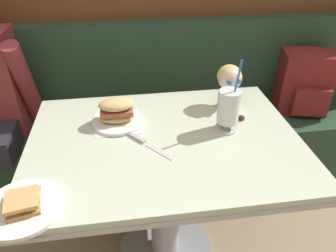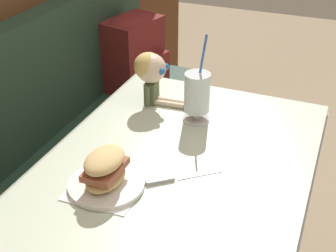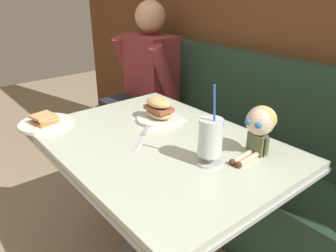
{
  "view_description": "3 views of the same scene",
  "coord_description": "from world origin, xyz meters",
  "px_view_note": "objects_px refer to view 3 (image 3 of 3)",
  "views": [
    {
      "loc": [
        -0.14,
        -0.88,
        1.5
      ],
      "look_at": [
        0.01,
        0.14,
        0.82
      ],
      "focal_mm": 34.36,
      "sensor_mm": 36.0,
      "label": 1
    },
    {
      "loc": [
        -1.09,
        -0.23,
        1.58
      ],
      "look_at": [
        0.1,
        0.25,
        0.8
      ],
      "focal_mm": 49.49,
      "sensor_mm": 36.0,
      "label": 2
    },
    {
      "loc": [
        1.0,
        -0.59,
        1.36
      ],
      "look_at": [
        0.04,
        0.19,
        0.82
      ],
      "focal_mm": 35.15,
      "sensor_mm": 36.0,
      "label": 3
    }
  ],
  "objects_px": {
    "sandwich_plate": "(159,111)",
    "diner_patron": "(147,76)",
    "milkshake_glass": "(210,139)",
    "seated_doll": "(260,124)",
    "toast_plate": "(45,122)",
    "butter_knife": "(144,135)"
  },
  "relations": [
    {
      "from": "milkshake_glass",
      "to": "diner_patron",
      "type": "bearing_deg",
      "value": 154.55
    },
    {
      "from": "sandwich_plate",
      "to": "butter_knife",
      "type": "relative_size",
      "value": 1.14
    },
    {
      "from": "toast_plate",
      "to": "diner_patron",
      "type": "distance_m",
      "value": 0.98
    },
    {
      "from": "butter_knife",
      "to": "seated_doll",
      "type": "relative_size",
      "value": 0.87
    },
    {
      "from": "milkshake_glass",
      "to": "seated_doll",
      "type": "height_order",
      "value": "milkshake_glass"
    },
    {
      "from": "diner_patron",
      "to": "sandwich_plate",
      "type": "bearing_deg",
      "value": -31.78
    },
    {
      "from": "butter_knife",
      "to": "toast_plate",
      "type": "bearing_deg",
      "value": -143.02
    },
    {
      "from": "toast_plate",
      "to": "butter_knife",
      "type": "bearing_deg",
      "value": 36.98
    },
    {
      "from": "milkshake_glass",
      "to": "seated_doll",
      "type": "bearing_deg",
      "value": 72.01
    },
    {
      "from": "toast_plate",
      "to": "milkshake_glass",
      "type": "relative_size",
      "value": 0.79
    },
    {
      "from": "milkshake_glass",
      "to": "sandwich_plate",
      "type": "height_order",
      "value": "milkshake_glass"
    },
    {
      "from": "toast_plate",
      "to": "seated_doll",
      "type": "bearing_deg",
      "value": 33.71
    },
    {
      "from": "toast_plate",
      "to": "seated_doll",
      "type": "relative_size",
      "value": 1.13
    },
    {
      "from": "toast_plate",
      "to": "milkshake_glass",
      "type": "height_order",
      "value": "milkshake_glass"
    },
    {
      "from": "sandwich_plate",
      "to": "butter_knife",
      "type": "bearing_deg",
      "value": -58.38
    },
    {
      "from": "milkshake_glass",
      "to": "diner_patron",
      "type": "distance_m",
      "value": 1.29
    },
    {
      "from": "milkshake_glass",
      "to": "seated_doll",
      "type": "relative_size",
      "value": 1.42
    },
    {
      "from": "butter_knife",
      "to": "seated_doll",
      "type": "height_order",
      "value": "seated_doll"
    },
    {
      "from": "milkshake_glass",
      "to": "seated_doll",
      "type": "xyz_separation_m",
      "value": [
        0.07,
        0.2,
        0.03
      ]
    },
    {
      "from": "sandwich_plate",
      "to": "diner_patron",
      "type": "bearing_deg",
      "value": 148.22
    },
    {
      "from": "milkshake_glass",
      "to": "diner_patron",
      "type": "height_order",
      "value": "diner_patron"
    },
    {
      "from": "butter_knife",
      "to": "diner_patron",
      "type": "xyz_separation_m",
      "value": [
        -0.8,
        0.6,
        -0.0
      ]
    }
  ]
}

